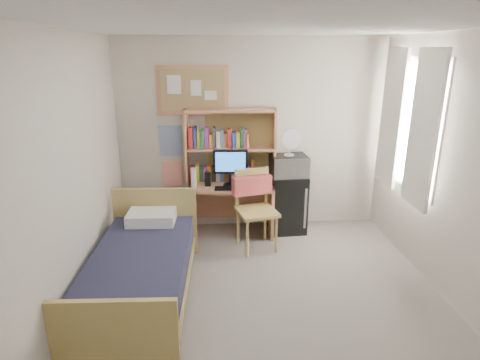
{
  "coord_description": "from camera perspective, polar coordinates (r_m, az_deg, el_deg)",
  "views": [
    {
      "loc": [
        -0.53,
        -3.29,
        2.42
      ],
      "look_at": [
        -0.22,
        1.2,
        0.96
      ],
      "focal_mm": 30.0,
      "sensor_mm": 36.0,
      "label": 1
    }
  ],
  "objects": [
    {
      "name": "floor",
      "position": [
        4.12,
        4.42,
        -18.19
      ],
      "size": [
        3.6,
        4.2,
        0.02
      ],
      "primitive_type": "cube",
      "color": "gray",
      "rests_on": "ground"
    },
    {
      "name": "ceiling",
      "position": [
        3.34,
        5.56,
        21.02
      ],
      "size": [
        3.6,
        4.2,
        0.02
      ],
      "primitive_type": "cube",
      "color": "white",
      "rests_on": "wall_back"
    },
    {
      "name": "wall_back",
      "position": [
        5.53,
        1.62,
        6.29
      ],
      "size": [
        3.6,
        0.04,
        2.6
      ],
      "primitive_type": "cube",
      "color": "beige",
      "rests_on": "floor"
    },
    {
      "name": "wall_left",
      "position": [
        3.7,
        -23.85,
        -1.22
      ],
      "size": [
        0.04,
        4.2,
        2.6
      ],
      "primitive_type": "cube",
      "color": "beige",
      "rests_on": "floor"
    },
    {
      "name": "wall_right",
      "position": [
        4.18,
        30.09,
        -0.02
      ],
      "size": [
        0.04,
        4.2,
        2.6
      ],
      "primitive_type": "cube",
      "color": "beige",
      "rests_on": "floor"
    },
    {
      "name": "window_unit",
      "position": [
        5.1,
        22.84,
        7.35
      ],
      "size": [
        0.1,
        1.4,
        1.7
      ],
      "primitive_type": "cube",
      "color": "white",
      "rests_on": "wall_right"
    },
    {
      "name": "curtain_left",
      "position": [
        4.74,
        24.62,
        6.4
      ],
      "size": [
        0.04,
        0.55,
        1.7
      ],
      "primitive_type": "cube",
      "color": "white",
      "rests_on": "wall_right"
    },
    {
      "name": "curtain_right",
      "position": [
        5.44,
        20.71,
        8.18
      ],
      "size": [
        0.04,
        0.55,
        1.7
      ],
      "primitive_type": "cube",
      "color": "white",
      "rests_on": "wall_right"
    },
    {
      "name": "bulletin_board",
      "position": [
        5.4,
        -6.78,
        12.56
      ],
      "size": [
        0.94,
        0.03,
        0.64
      ],
      "primitive_type": "cube",
      "color": "#A08454",
      "rests_on": "wall_back"
    },
    {
      "name": "poster_wave",
      "position": [
        5.53,
        -9.85,
        5.52
      ],
      "size": [
        0.3,
        0.01,
        0.42
      ],
      "primitive_type": "cube",
      "color": "#2850A3",
      "rests_on": "wall_back"
    },
    {
      "name": "poster_japan",
      "position": [
        5.65,
        -9.6,
        0.86
      ],
      "size": [
        0.28,
        0.01,
        0.36
      ],
      "primitive_type": "cube",
      "color": "#F2352A",
      "rests_on": "wall_back"
    },
    {
      "name": "desk",
      "position": [
        5.49,
        -1.31,
        -4.1
      ],
      "size": [
        1.16,
        0.63,
        0.71
      ],
      "primitive_type": "cube",
      "rotation": [
        0.0,
        0.0,
        -0.05
      ],
      "color": "tan",
      "rests_on": "floor"
    },
    {
      "name": "desk_chair",
      "position": [
        5.02,
        2.42,
        -4.41
      ],
      "size": [
        0.61,
        0.61,
        1.02
      ],
      "primitive_type": "cube",
      "rotation": [
        0.0,
        0.0,
        0.24
      ],
      "color": "tan",
      "rests_on": "floor"
    },
    {
      "name": "mini_fridge",
      "position": [
        5.6,
        6.68,
        -3.22
      ],
      "size": [
        0.51,
        0.51,
        0.81
      ],
      "primitive_type": "cube",
      "rotation": [
        0.0,
        0.0,
        0.07
      ],
      "color": "black",
      "rests_on": "floor"
    },
    {
      "name": "bed",
      "position": [
        4.23,
        -13.98,
        -13.26
      ],
      "size": [
        1.02,
        1.94,
        0.52
      ],
      "primitive_type": "cube",
      "rotation": [
        0.0,
        0.0,
        -0.04
      ],
      "color": "#1B1C30",
      "rests_on": "floor"
    },
    {
      "name": "hutch",
      "position": [
        5.38,
        -1.37,
        4.89
      ],
      "size": [
        1.21,
        0.37,
        0.98
      ],
      "primitive_type": "cube",
      "rotation": [
        0.0,
        0.0,
        -0.05
      ],
      "color": "tan",
      "rests_on": "desk"
    },
    {
      "name": "monitor",
      "position": [
        5.24,
        -1.36,
        1.67
      ],
      "size": [
        0.45,
        0.06,
        0.48
      ],
      "primitive_type": "cube",
      "rotation": [
        0.0,
        0.0,
        -0.05
      ],
      "color": "black",
      "rests_on": "desk"
    },
    {
      "name": "keyboard",
      "position": [
        5.18,
        -1.35,
        -1.19
      ],
      "size": [
        0.42,
        0.15,
        0.02
      ],
      "primitive_type": "cube",
      "rotation": [
        0.0,
        0.0,
        -0.05
      ],
      "color": "black",
      "rests_on": "desk"
    },
    {
      "name": "speaker_left",
      "position": [
        5.29,
        -4.6,
        0.13
      ],
      "size": [
        0.08,
        0.08,
        0.18
      ],
      "primitive_type": "cube",
      "rotation": [
        0.0,
        0.0,
        -0.05
      ],
      "color": "black",
      "rests_on": "desk"
    },
    {
      "name": "speaker_right",
      "position": [
        5.29,
        1.9,
        0.17
      ],
      "size": [
        0.08,
        0.08,
        0.18
      ],
      "primitive_type": "cube",
      "rotation": [
        0.0,
        0.0,
        -0.05
      ],
      "color": "black",
      "rests_on": "desk"
    },
    {
      "name": "water_bottle",
      "position": [
        5.26,
        -6.59,
        0.37
      ],
      "size": [
        0.08,
        0.08,
        0.26
      ],
      "primitive_type": "cylinder",
      "rotation": [
        0.0,
        0.0,
        -0.05
      ],
      "color": "white",
      "rests_on": "desk"
    },
    {
      "name": "hoodie",
      "position": [
        5.1,
        1.69,
        -0.68
      ],
      "size": [
        0.52,
        0.27,
        0.24
      ],
      "primitive_type": "cube",
      "rotation": [
        0.0,
        0.0,
        0.24
      ],
      "color": "#D25050",
      "rests_on": "desk_chair"
    },
    {
      "name": "microwave",
      "position": [
        5.41,
        6.94,
        2.07
      ],
      "size": [
        0.5,
        0.39,
        0.28
      ],
      "primitive_type": "cube",
      "rotation": [
        0.0,
        0.0,
        0.07
      ],
      "color": "silver",
      "rests_on": "mini_fridge"
    },
    {
      "name": "desk_fan",
      "position": [
        5.34,
        7.06,
        5.2
      ],
      "size": [
        0.28,
        0.28,
        0.33
      ],
      "primitive_type": "cylinder",
      "rotation": [
        0.0,
        0.0,
        0.07
      ],
      "color": "white",
      "rests_on": "microwave"
    },
    {
      "name": "pillow",
      "position": [
        4.74,
        -12.47,
        -5.19
      ],
      "size": [
        0.55,
        0.39,
        0.13
      ],
      "primitive_type": "cube",
      "rotation": [
        0.0,
        0.0,
        -0.04
      ],
      "color": "white",
      "rests_on": "bed"
    }
  ]
}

